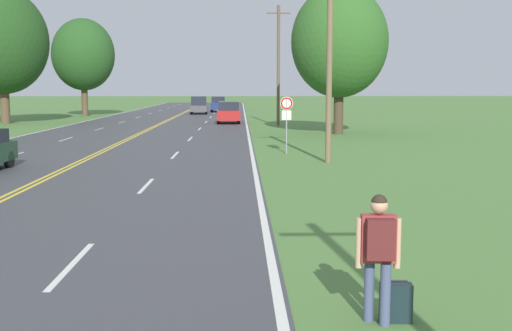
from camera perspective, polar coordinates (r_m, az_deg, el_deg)
name	(u,v)px	position (r m, az deg, el deg)	size (l,w,h in m)	color
hitchhiker_person	(379,246)	(8.53, 10.85, -7.03)	(0.59, 0.43, 1.73)	#475175
suitcase	(396,303)	(8.90, 12.32, -11.83)	(0.43, 0.21, 0.57)	#19282D
traffic_sign	(287,111)	(29.76, 2.74, 4.89)	(0.60, 0.10, 2.64)	gray
utility_pole_midground	(329,54)	(26.28, 6.55, 9.82)	(1.80, 0.24, 8.49)	brown
utility_pole_far	(278,64)	(50.74, 2.00, 8.99)	(1.80, 0.24, 9.34)	brown
tree_left_verge	(83,55)	(70.31, -15.11, 9.49)	(6.49, 6.49, 10.14)	brown
tree_behind_sign	(2,42)	(57.85, -21.65, 10.20)	(7.53, 7.53, 11.12)	brown
tree_mid_treeline	(340,42)	(42.41, 7.44, 10.83)	(6.25, 6.25, 9.56)	#473828
car_red_suv_mid_far	(228,112)	(54.53, -2.47, 4.79)	(2.03, 4.61, 1.83)	black
car_dark_grey_van_receding	(199,105)	(72.93, -5.10, 5.39)	(2.03, 4.52, 1.99)	black
car_dark_blue_suv_distant	(218,104)	(78.74, -3.37, 5.50)	(1.86, 4.76, 1.87)	black
car_maroon_hatchback_horizon	(219,103)	(89.20, -3.33, 5.60)	(2.01, 3.91, 1.61)	black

